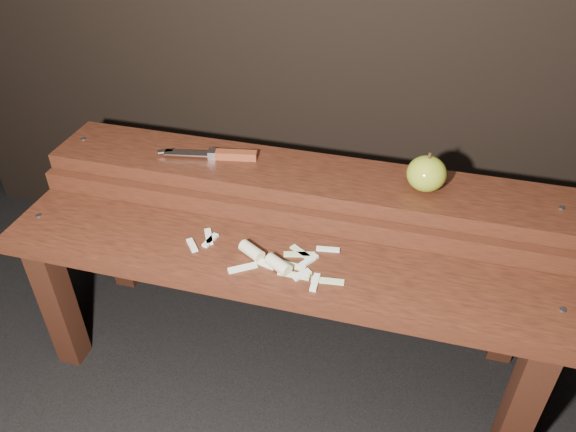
% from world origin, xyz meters
% --- Properties ---
extents(ground, '(60.00, 60.00, 0.00)m').
position_xyz_m(ground, '(0.00, 0.00, 0.00)').
color(ground, black).
extents(bench_front_tier, '(1.20, 0.20, 0.42)m').
position_xyz_m(bench_front_tier, '(0.00, -0.06, 0.35)').
color(bench_front_tier, black).
rests_on(bench_front_tier, ground).
extents(bench_rear_tier, '(1.20, 0.21, 0.50)m').
position_xyz_m(bench_rear_tier, '(0.00, 0.17, 0.41)').
color(bench_rear_tier, black).
rests_on(bench_rear_tier, ground).
extents(apple, '(0.09, 0.09, 0.09)m').
position_xyz_m(apple, '(0.28, 0.17, 0.54)').
color(apple, olive).
rests_on(apple, bench_rear_tier).
extents(knife, '(0.24, 0.06, 0.02)m').
position_xyz_m(knife, '(-0.19, 0.18, 0.51)').
color(knife, brown).
rests_on(knife, bench_rear_tier).
extents(apple_scraps, '(0.35, 0.14, 0.03)m').
position_xyz_m(apple_scraps, '(-0.01, -0.06, 0.43)').
color(apple_scraps, beige).
rests_on(apple_scraps, bench_front_tier).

